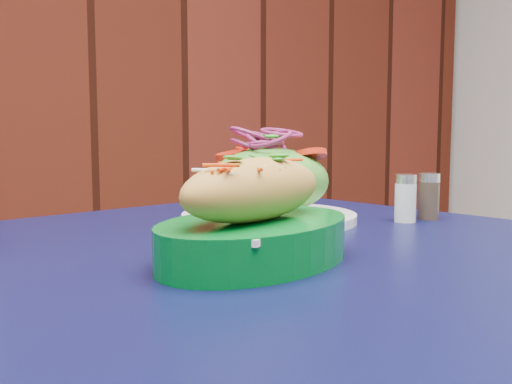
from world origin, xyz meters
TOP-DOWN VIEW (x-y plane):
  - cafe_table at (0.10, 1.16)m, footprint 0.95×0.95m
  - banh_mi_basket at (0.06, 1.13)m, footprint 0.27×0.23m
  - salad_plate at (0.20, 1.33)m, footprint 0.24×0.24m
  - salt_shaker at (0.36, 1.23)m, footprint 0.03×0.03m
  - pepper_shaker at (0.41, 1.23)m, footprint 0.03×0.03m

SIDE VIEW (x-z plane):
  - cafe_table at x=0.10m, z-range 0.29..1.04m
  - salt_shaker at x=0.36m, z-range 0.75..0.82m
  - pepper_shaker at x=0.41m, z-range 0.75..0.82m
  - banh_mi_basket at x=0.06m, z-range 0.74..0.84m
  - salad_plate at x=0.20m, z-range 0.73..0.86m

